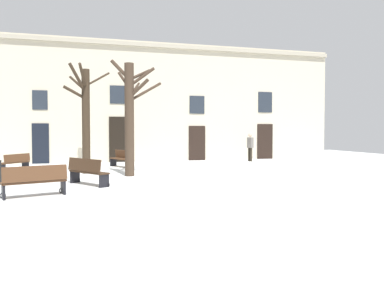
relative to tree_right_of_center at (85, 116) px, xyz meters
The scene contains 10 objects.
ground_plane 6.46m from the tree_right_of_center, 41.35° to the right, with size 38.29×38.29×0.00m, color white.
building_facade 7.63m from the tree_right_of_center, 53.83° to the left, with size 23.93×0.60×7.54m.
tree_right_of_center is the anchor object (origin of this frame).
tree_near_facade 2.33m from the tree_right_of_center, 36.85° to the right, with size 2.22×1.82×4.96m.
streetlamp 3.99m from the tree_right_of_center, 92.37° to the left, with size 0.30×0.30×3.89m.
bench_back_to_back_right 6.26m from the tree_right_of_center, 102.61° to the right, with size 1.83×1.02×0.92m.
bench_back_to_back_left 3.73m from the tree_right_of_center, 54.28° to the left, with size 1.18×1.82×0.90m.
bench_near_center_tree 4.09m from the tree_right_of_center, 156.82° to the left, with size 1.23×1.50×0.86m.
bench_far_corner 4.29m from the tree_right_of_center, 87.90° to the right, with size 1.45×1.79×0.96m.
person_strolling 10.86m from the tree_right_of_center, 23.05° to the left, with size 0.34×0.43×1.78m.
Camera 1 is at (-4.03, -13.16, 1.91)m, focal length 34.14 mm.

